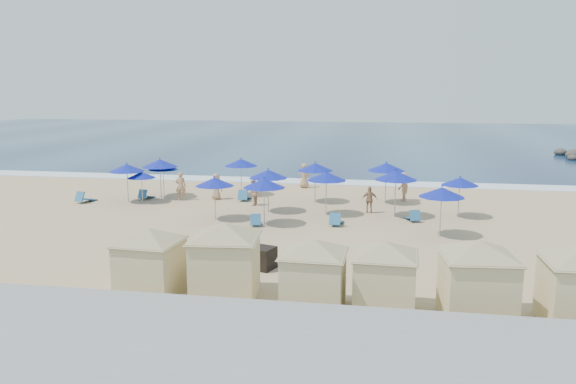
{
  "coord_description": "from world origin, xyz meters",
  "views": [
    {
      "loc": [
        4.82,
        -26.99,
        7.13
      ],
      "look_at": [
        -0.33,
        3.0,
        1.51
      ],
      "focal_mm": 35.0,
      "sensor_mm": 36.0,
      "label": 1
    }
  ],
  "objects_px": {
    "beachgoer_3": "(403,187)",
    "cabana_0": "(150,253)",
    "umbrella_4": "(241,162)",
    "umbrella_12": "(160,163)",
    "umbrella_9": "(386,167)",
    "beachgoer_5": "(216,186)",
    "cabana_2": "(314,266)",
    "trash_bin": "(263,258)",
    "umbrella_3": "(215,182)",
    "umbrella_7": "(315,167)",
    "umbrella_1": "(127,168)",
    "umbrella_8": "(396,175)",
    "umbrella_10": "(460,181)",
    "cabana_1": "(225,251)",
    "cabana_3": "(385,268)",
    "beachgoer_2": "(370,200)",
    "beachgoer_4": "(304,175)",
    "cabana_4": "(478,270)",
    "umbrella_0": "(141,175)",
    "umbrella_13": "(264,183)",
    "beachgoer_0": "(181,186)",
    "umbrella_5": "(268,174)",
    "umbrella_11": "(442,192)",
    "umbrella_2": "(163,166)",
    "umbrella_6": "(326,176)"
  },
  "relations": [
    {
      "from": "umbrella_7",
      "to": "umbrella_5",
      "type": "bearing_deg",
      "value": -125.41
    },
    {
      "from": "cabana_2",
      "to": "beachgoer_5",
      "type": "bearing_deg",
      "value": 116.17
    },
    {
      "from": "cabana_2",
      "to": "umbrella_1",
      "type": "height_order",
      "value": "cabana_2"
    },
    {
      "from": "beachgoer_0",
      "to": "umbrella_2",
      "type": "bearing_deg",
      "value": -47.77
    },
    {
      "from": "umbrella_6",
      "to": "umbrella_12",
      "type": "xyz_separation_m",
      "value": [
        -11.26,
        3.17,
        0.08
      ]
    },
    {
      "from": "umbrella_11",
      "to": "umbrella_4",
      "type": "bearing_deg",
      "value": 144.24
    },
    {
      "from": "umbrella_4",
      "to": "beachgoer_4",
      "type": "xyz_separation_m",
      "value": [
        3.78,
        3.66,
        -1.34
      ]
    },
    {
      "from": "umbrella_10",
      "to": "cabana_1",
      "type": "bearing_deg",
      "value": -123.87
    },
    {
      "from": "umbrella_1",
      "to": "umbrella_0",
      "type": "bearing_deg",
      "value": -0.96
    },
    {
      "from": "umbrella_5",
      "to": "beachgoer_0",
      "type": "relative_size",
      "value": 1.41
    },
    {
      "from": "cabana_4",
      "to": "umbrella_5",
      "type": "relative_size",
      "value": 1.73
    },
    {
      "from": "umbrella_8",
      "to": "umbrella_7",
      "type": "bearing_deg",
      "value": 145.58
    },
    {
      "from": "cabana_4",
      "to": "umbrella_2",
      "type": "xyz_separation_m",
      "value": [
        -17.49,
        17.87,
        0.39
      ]
    },
    {
      "from": "umbrella_4",
      "to": "umbrella_7",
      "type": "xyz_separation_m",
      "value": [
        5.22,
        -1.53,
        0.03
      ]
    },
    {
      "from": "umbrella_9",
      "to": "beachgoer_5",
      "type": "xyz_separation_m",
      "value": [
        -10.87,
        -0.52,
        -1.46
      ]
    },
    {
      "from": "cabana_0",
      "to": "umbrella_8",
      "type": "relative_size",
      "value": 1.55
    },
    {
      "from": "umbrella_12",
      "to": "umbrella_13",
      "type": "bearing_deg",
      "value": -36.29
    },
    {
      "from": "umbrella_11",
      "to": "beachgoer_2",
      "type": "distance_m",
      "value": 6.08
    },
    {
      "from": "beachgoer_2",
      "to": "cabana_4",
      "type": "bearing_deg",
      "value": 100.67
    },
    {
      "from": "umbrella_2",
      "to": "umbrella_13",
      "type": "bearing_deg",
      "value": -39.04
    },
    {
      "from": "umbrella_7",
      "to": "umbrella_9",
      "type": "distance_m",
      "value": 4.43
    },
    {
      "from": "umbrella_8",
      "to": "beachgoer_5",
      "type": "distance_m",
      "value": 11.94
    },
    {
      "from": "cabana_3",
      "to": "cabana_4",
      "type": "xyz_separation_m",
      "value": [
        2.82,
        -0.14,
        0.13
      ]
    },
    {
      "from": "umbrella_10",
      "to": "beachgoer_2",
      "type": "xyz_separation_m",
      "value": [
        -4.95,
        0.29,
        -1.26
      ]
    },
    {
      "from": "trash_bin",
      "to": "umbrella_0",
      "type": "height_order",
      "value": "umbrella_0"
    },
    {
      "from": "umbrella_0",
      "to": "umbrella_4",
      "type": "relative_size",
      "value": 0.79
    },
    {
      "from": "umbrella_7",
      "to": "umbrella_12",
      "type": "height_order",
      "value": "umbrella_12"
    },
    {
      "from": "umbrella_1",
      "to": "umbrella_3",
      "type": "xyz_separation_m",
      "value": [
        6.92,
        -3.77,
        -0.08
      ]
    },
    {
      "from": "cabana_4",
      "to": "beachgoer_0",
      "type": "bearing_deg",
      "value": 133.53
    },
    {
      "from": "umbrella_11",
      "to": "beachgoer_2",
      "type": "xyz_separation_m",
      "value": [
        -3.55,
        4.74,
        -1.42
      ]
    },
    {
      "from": "cabana_3",
      "to": "umbrella_10",
      "type": "distance_m",
      "value": 15.08
    },
    {
      "from": "beachgoer_4",
      "to": "cabana_0",
      "type": "bearing_deg",
      "value": 74.63
    },
    {
      "from": "beachgoer_3",
      "to": "cabana_0",
      "type": "bearing_deg",
      "value": -48.98
    },
    {
      "from": "beachgoer_0",
      "to": "cabana_4",
      "type": "bearing_deg",
      "value": 121.63
    },
    {
      "from": "cabana_0",
      "to": "umbrella_9",
      "type": "xyz_separation_m",
      "value": [
        8.04,
        17.62,
        0.8
      ]
    },
    {
      "from": "umbrella_4",
      "to": "umbrella_12",
      "type": "height_order",
      "value": "umbrella_12"
    },
    {
      "from": "umbrella_13",
      "to": "beachgoer_0",
      "type": "height_order",
      "value": "umbrella_13"
    },
    {
      "from": "trash_bin",
      "to": "umbrella_3",
      "type": "relative_size",
      "value": 0.36
    },
    {
      "from": "umbrella_4",
      "to": "umbrella_7",
      "type": "height_order",
      "value": "umbrella_7"
    },
    {
      "from": "cabana_3",
      "to": "umbrella_9",
      "type": "relative_size",
      "value": 1.56
    },
    {
      "from": "cabana_2",
      "to": "umbrella_13",
      "type": "xyz_separation_m",
      "value": [
        -4.04,
        11.18,
        0.73
      ]
    },
    {
      "from": "umbrella_9",
      "to": "beachgoer_3",
      "type": "distance_m",
      "value": 2.05
    },
    {
      "from": "umbrella_5",
      "to": "umbrella_7",
      "type": "height_order",
      "value": "umbrella_7"
    },
    {
      "from": "trash_bin",
      "to": "umbrella_9",
      "type": "relative_size",
      "value": 0.33
    },
    {
      "from": "beachgoer_5",
      "to": "umbrella_0",
      "type": "bearing_deg",
      "value": 53.07
    },
    {
      "from": "beachgoer_0",
      "to": "umbrella_8",
      "type": "bearing_deg",
      "value": 157.46
    },
    {
      "from": "umbrella_10",
      "to": "beachgoer_4",
      "type": "height_order",
      "value": "umbrella_10"
    },
    {
      "from": "beachgoer_0",
      "to": "umbrella_1",
      "type": "bearing_deg",
      "value": 8.13
    },
    {
      "from": "umbrella_7",
      "to": "umbrella_9",
      "type": "xyz_separation_m",
      "value": [
        4.41,
        0.39,
        0.05
      ]
    },
    {
      "from": "umbrella_1",
      "to": "cabana_2",
      "type": "bearing_deg",
      "value": -48.44
    }
  ]
}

